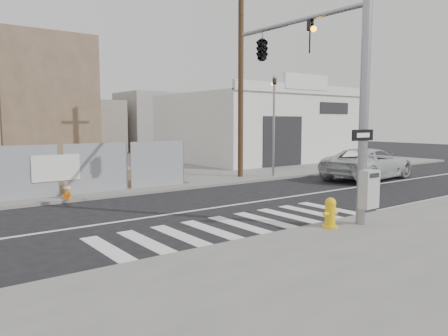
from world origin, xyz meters
TOP-DOWN VIEW (x-y plane):
  - ground at (0.00, 0.00)m, footprint 100.00×100.00m
  - sidewalk_far at (0.00, 14.00)m, footprint 50.00×20.00m
  - signal_pole at (2.49, -2.05)m, footprint 0.96×5.87m
  - far_signal_pole at (8.00, 4.60)m, footprint 0.16×0.20m
  - concrete_wall_right at (-0.50, 14.08)m, footprint 5.50×1.30m
  - auto_shop at (14.00, 12.97)m, footprint 12.00×10.20m
  - utility_pole_right at (6.50, 5.50)m, footprint 1.60×0.28m
  - fire_hydrant at (1.50, -4.55)m, footprint 0.52×0.51m
  - suv at (11.74, 1.41)m, footprint 6.10×3.37m
  - traffic_cone_d at (-2.84, 4.22)m, footprint 0.34×0.34m

SIDE VIEW (x-z plane):
  - ground at x=0.00m, z-range 0.00..0.00m
  - sidewalk_far at x=0.00m, z-range 0.00..0.12m
  - traffic_cone_d at x=-2.84m, z-range 0.11..0.76m
  - fire_hydrant at x=1.50m, z-range 0.11..0.93m
  - suv at x=11.74m, z-range 0.00..1.62m
  - auto_shop at x=14.00m, z-range -0.44..5.51m
  - concrete_wall_right at x=-0.50m, z-range -0.62..7.38m
  - far_signal_pole at x=8.00m, z-range 0.68..6.28m
  - signal_pole at x=2.49m, z-range 1.28..8.28m
  - utility_pole_right at x=6.50m, z-range 0.20..10.20m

